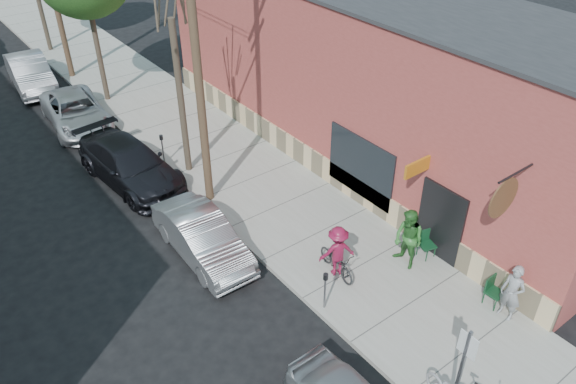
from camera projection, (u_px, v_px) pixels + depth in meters
ground at (245, 335)px, 15.02m from camera, size 120.00×120.00×0.00m
sidewalk at (185, 130)px, 24.29m from camera, size 4.50×58.00×0.15m
cafe_building at (367, 78)px, 20.89m from camera, size 6.60×20.20×6.61m
sign_post at (462, 367)px, 11.93m from camera, size 0.07×0.45×2.80m
parking_meter_near at (325, 285)px, 15.17m from camera, size 0.14×0.14×1.24m
parking_meter_far at (162, 145)px, 21.43m from camera, size 0.14×0.14×1.24m
utility_pole_near at (195, 57)px, 16.97m from camera, size 3.57×0.28×10.00m
tree_bare at (181, 100)px, 19.92m from camera, size 0.24×0.24×5.82m
patio_chair_a at (427, 245)px, 17.18m from camera, size 0.62×0.62×0.88m
patio_chair_b at (495, 292)px, 15.50m from camera, size 0.52×0.52×0.88m
patron_grey at (512, 293)px, 14.90m from camera, size 0.43×0.64×1.74m
patron_green at (408, 239)px, 16.54m from camera, size 0.81×1.01×1.97m
cyclist at (337, 251)px, 16.33m from camera, size 1.23×0.98×1.67m
cyclist_bike at (337, 262)px, 16.56m from camera, size 0.77×1.69×0.86m
car_1 at (202, 237)px, 17.29m from camera, size 1.59×4.30×1.41m
car_2 at (130, 164)px, 20.69m from camera, size 2.66×5.44×1.52m
car_3 at (76, 112)px, 24.38m from camera, size 2.72×5.10×1.36m
car_4 at (30, 73)px, 27.65m from camera, size 2.11×4.94×1.58m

